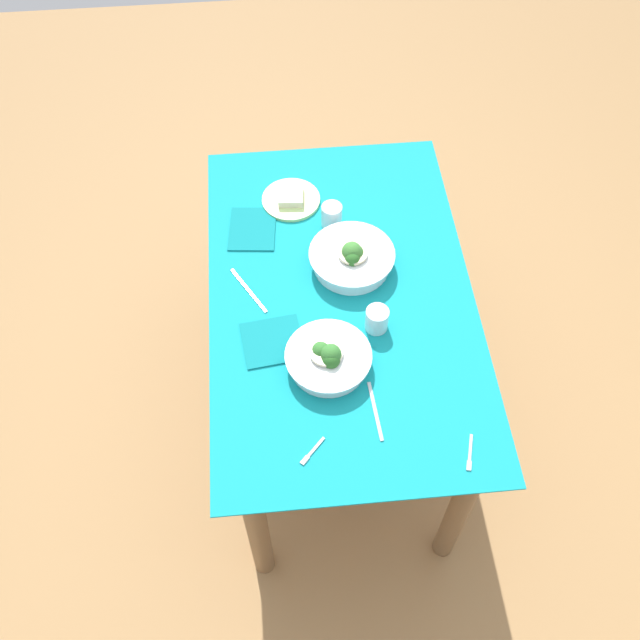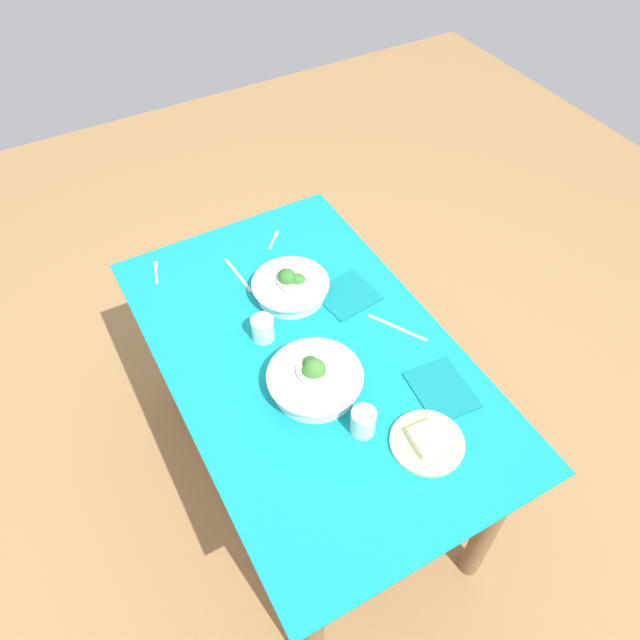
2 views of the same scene
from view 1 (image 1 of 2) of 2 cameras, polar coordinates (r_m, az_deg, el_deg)
The scene contains 13 objects.
ground_plane at distance 2.92m, azimuth 1.34°, elevation -7.20°, with size 6.00×6.00×0.00m, color #9E7547.
dining_table at distance 2.36m, azimuth 1.64°, elevation 0.09°, with size 1.37×0.83×0.78m.
broccoli_bowl_far at distance 2.08m, azimuth 0.66°, elevation -3.10°, with size 0.25×0.25×0.10m.
broccoli_bowl_near at distance 2.30m, azimuth 2.55°, elevation 4.95°, with size 0.28×0.28×0.11m.
bread_side_plate at distance 2.52m, azimuth -2.33°, elevation 9.67°, with size 0.20×0.20×0.04m.
water_glass_center at distance 2.42m, azimuth 0.93°, elevation 8.33°, with size 0.07×0.07×0.08m, color silver.
water_glass_side at distance 2.16m, azimuth 4.56°, elevation 0.06°, with size 0.07×0.07×0.08m, color silver.
fork_by_far_bowl at distance 1.98m, azimuth -0.67°, elevation -10.50°, with size 0.08×0.08×0.00m.
fork_by_near_bowl at distance 2.02m, azimuth 11.88°, elevation -10.43°, with size 0.11×0.04×0.00m.
table_knife_left at distance 2.04m, azimuth 4.43°, elevation -7.25°, with size 0.19×0.01×0.00m, color #B7B7BC.
table_knife_right at distance 2.27m, azimuth -5.71°, elevation 2.36°, with size 0.21×0.01×0.00m, color #B7B7BC.
napkin_folded_upper at distance 2.15m, azimuth -3.81°, elevation -1.71°, with size 0.17×0.18×0.01m, color #0F777D.
napkin_folded_lower at distance 2.44m, azimuth -5.42°, elevation 7.24°, with size 0.19×0.15×0.01m, color #0F777D.
Camera 1 is at (-1.34, 0.19, 2.58)m, focal length 40.09 mm.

